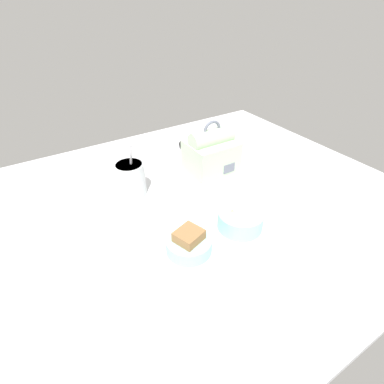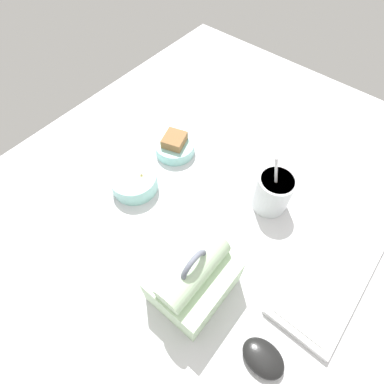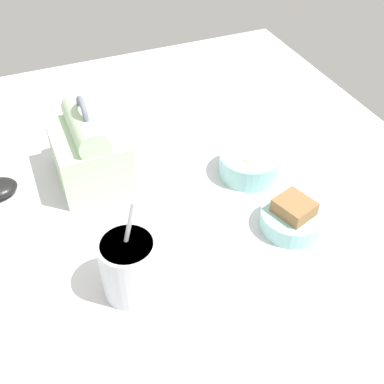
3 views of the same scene
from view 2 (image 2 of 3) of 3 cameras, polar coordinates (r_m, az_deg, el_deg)
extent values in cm
cube|color=silver|center=(80.39, 1.83, -1.86)|extent=(140.00, 110.00, 2.00)
cube|color=silver|center=(76.65, 24.69, -13.94)|extent=(33.22, 14.54, 1.80)
cube|color=white|center=(75.74, 24.98, -13.67)|extent=(30.57, 11.93, 0.30)
cube|color=#B7D6AD|center=(64.84, 0.29, -16.66)|extent=(16.58, 13.50, 10.81)
cylinder|color=#B7D6AD|center=(58.14, 0.32, -14.67)|extent=(15.75, 5.94, 5.94)
cube|color=slate|center=(68.14, -5.96, -15.45)|extent=(4.64, 0.30, 3.24)
torus|color=slate|center=(55.61, 0.33, -13.79)|extent=(6.80, 1.00, 6.80)
cylinder|color=silver|center=(77.08, 15.14, -0.07)|extent=(9.10, 9.10, 10.62)
cylinder|color=#C6892D|center=(73.10, 16.00, 2.08)|extent=(8.01, 8.01, 0.60)
cylinder|color=silver|center=(71.62, 15.69, 2.60)|extent=(0.70, 3.63, 12.02)
cylinder|color=#93D1CC|center=(88.42, -3.28, 8.51)|extent=(11.49, 11.49, 3.55)
cube|color=olive|center=(86.98, -3.34, 9.36)|extent=(7.79, 7.42, 4.97)
cylinder|color=#93D1CC|center=(81.28, -10.96, 2.00)|extent=(12.37, 12.37, 4.91)
ellipsoid|color=white|center=(80.20, -12.50, 2.01)|extent=(3.36, 3.36, 3.96)
cone|color=#F4DB84|center=(79.84, -9.47, 2.62)|extent=(5.59, 5.59, 4.17)
sphere|color=#4C5623|center=(83.13, -12.94, 3.15)|extent=(1.48, 1.48, 1.48)
sphere|color=#4C5623|center=(82.58, -12.87, 2.68)|extent=(1.48, 1.48, 1.48)
ellipsoid|color=black|center=(67.68, 13.40, -28.41)|extent=(6.40, 8.68, 2.88)
camera|label=1|loc=(1.13, -17.53, 48.76)|focal=28.00mm
camera|label=3|loc=(0.92, 53.54, 38.86)|focal=45.00mm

